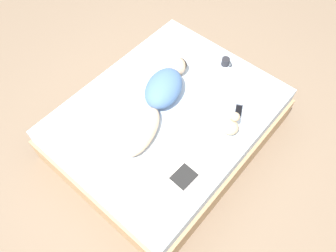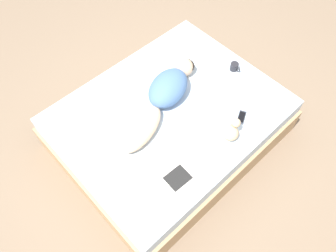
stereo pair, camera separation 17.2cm
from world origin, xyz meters
name	(u,v)px [view 1 (the left image)]	position (x,y,z in m)	size (l,w,h in m)	color
ground_plane	(167,137)	(0.00, 0.00, 0.00)	(12.00, 12.00, 0.00)	#7A6651
bed	(167,125)	(0.00, 0.00, 0.24)	(1.67, 2.09, 0.50)	tan
person	(160,96)	(-0.11, 0.02, 0.59)	(0.58, 1.21, 0.23)	#DBB28E
open_magazine	(173,168)	(0.43, -0.42, 0.50)	(0.52, 0.30, 0.01)	silver
coffee_mug	(226,62)	(0.07, 0.83, 0.54)	(0.12, 0.08, 0.08)	#232328
cell_phone	(239,111)	(0.52, 0.43, 0.50)	(0.13, 0.16, 0.01)	#333842
plush_toy	(231,125)	(0.57, 0.19, 0.58)	(0.16, 0.17, 0.20)	#D1B289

